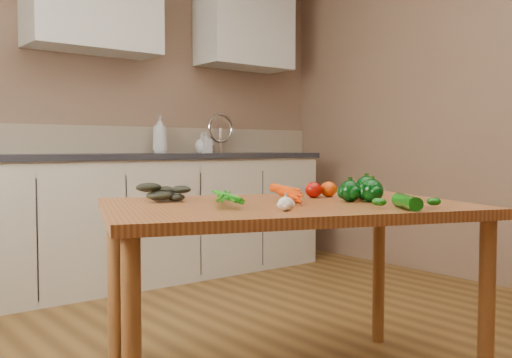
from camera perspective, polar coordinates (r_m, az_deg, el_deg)
The scene contains 18 objects.
room at distance 2.36m, azimuth 7.42°, elevation 10.58°, with size 4.04×5.04×2.64m.
counter_run at distance 4.14m, azimuth -10.95°, elevation -3.62°, with size 2.84×0.64×1.14m.
upper_cabinets at distance 4.48m, azimuth -8.41°, elevation 16.12°, with size 2.15×0.35×0.70m.
table at distance 2.20m, azimuth 3.03°, elevation -4.52°, with size 1.58×1.30×0.73m.
soap_bottle_a at distance 4.31m, azimuth -9.60°, elevation 4.44°, with size 0.11×0.11×0.28m, color silver.
soap_bottle_b at distance 4.48m, azimuth -5.03°, elevation 3.66°, with size 0.07×0.08×0.16m, color silver.
soap_bottle_c at distance 4.50m, azimuth -5.37°, elevation 3.61°, with size 0.12×0.12×0.16m, color silver.
carrot_bunch at distance 2.18m, azimuth 1.37°, elevation -1.54°, with size 0.25×0.19×0.07m, color #E73F05, non-canonical shape.
leafy_greens at distance 2.30m, azimuth -9.22°, elevation -0.96°, with size 0.19×0.17×0.10m, color black, non-canonical shape.
garlic_bulb at distance 1.91m, azimuth 3.01°, elevation -2.51°, with size 0.06×0.06×0.05m, color silver.
pepper_a at distance 2.27m, azimuth 9.39°, elevation -1.20°, with size 0.08×0.08×0.08m, color black.
pepper_b at distance 2.36m, azimuth 10.98°, elevation -0.91°, with size 0.10×0.10×0.10m, color black.
pepper_c at distance 2.26m, azimuth 11.53°, elevation -1.17°, with size 0.09×0.09×0.09m, color black.
tomato_a at distance 2.43m, azimuth 5.78°, elevation -1.08°, with size 0.07×0.07×0.07m, color #950902.
tomato_b at distance 2.47m, azimuth 7.28°, elevation -1.02°, with size 0.07×0.07×0.07m, color #D13C05.
tomato_c at distance 2.43m, azimuth 10.45°, elevation -1.21°, with size 0.06×0.06×0.06m, color #D13C05.
zucchini_a at distance 2.06m, azimuth 14.81°, elevation -2.20°, with size 0.05×0.05×0.20m, color #094A08.
zucchini_b at distance 2.05m, azimuth 14.85°, elevation -2.23°, with size 0.05×0.05×0.18m, color #094A08.
Camera 1 is at (-1.68, -1.46, 0.94)m, focal length 40.00 mm.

